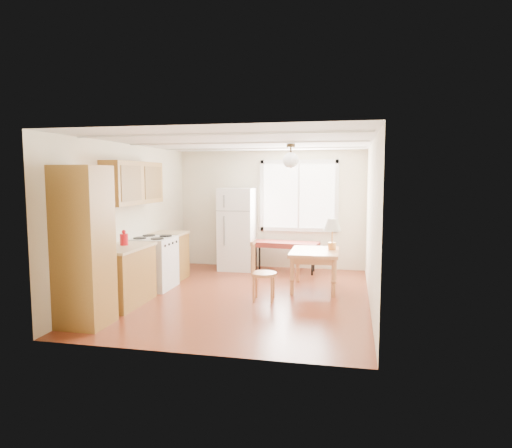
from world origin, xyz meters
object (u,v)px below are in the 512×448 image
(bench, at_px, (285,245))
(dining_table, at_px, (315,256))
(refrigerator, at_px, (237,229))
(chair, at_px, (258,267))

(bench, height_order, dining_table, dining_table)
(refrigerator, bearing_deg, bench, -7.28)
(dining_table, xyz_separation_m, chair, (-0.81, -0.90, -0.04))
(dining_table, bearing_deg, chair, -132.92)
(dining_table, distance_m, chair, 1.22)
(dining_table, height_order, chair, chair)
(bench, distance_m, dining_table, 1.47)
(dining_table, relative_size, chair, 1.17)
(refrigerator, height_order, dining_table, refrigerator)
(bench, height_order, chair, chair)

